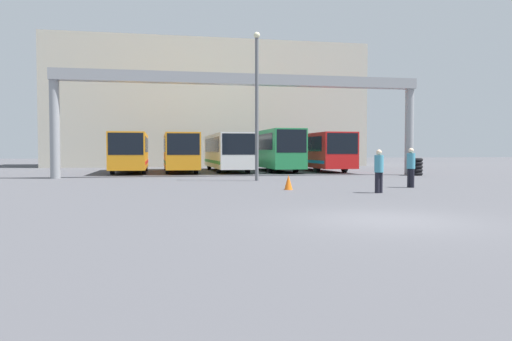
{
  "coord_description": "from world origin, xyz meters",
  "views": [
    {
      "loc": [
        -5.55,
        -11.42,
        1.73
      ],
      "look_at": [
        1.24,
        23.15,
        0.3
      ],
      "focal_mm": 35.0,
      "sensor_mm": 36.0,
      "label": 1
    }
  ],
  "objects_px": {
    "traffic_cone": "(288,182)",
    "bus_slot_2": "(227,150)",
    "bus_slot_3": "(273,148)",
    "bus_slot_4": "(318,150)",
    "tire_stack": "(415,167)",
    "bus_slot_0": "(130,150)",
    "pedestrian_mid_right": "(411,167)",
    "pedestrian_mid_left": "(379,170)",
    "bus_slot_1": "(180,150)",
    "lamp_post": "(257,100)"
  },
  "relations": [
    {
      "from": "pedestrian_mid_right",
      "to": "traffic_cone",
      "type": "height_order",
      "value": "pedestrian_mid_right"
    },
    {
      "from": "pedestrian_mid_right",
      "to": "lamp_post",
      "type": "height_order",
      "value": "lamp_post"
    },
    {
      "from": "pedestrian_mid_right",
      "to": "lamp_post",
      "type": "distance_m",
      "value": 9.55
    },
    {
      "from": "bus_slot_0",
      "to": "pedestrian_mid_right",
      "type": "xyz_separation_m",
      "value": [
        13.65,
        -18.64,
        -0.77
      ]
    },
    {
      "from": "bus_slot_3",
      "to": "tire_stack",
      "type": "distance_m",
      "value": 12.19
    },
    {
      "from": "pedestrian_mid_right",
      "to": "traffic_cone",
      "type": "xyz_separation_m",
      "value": [
        -5.92,
        -0.19,
        -0.65
      ]
    },
    {
      "from": "bus_slot_1",
      "to": "tire_stack",
      "type": "height_order",
      "value": "bus_slot_1"
    },
    {
      "from": "bus_slot_2",
      "to": "pedestrian_mid_right",
      "type": "bearing_deg",
      "value": -72.98
    },
    {
      "from": "tire_stack",
      "to": "bus_slot_4",
      "type": "bearing_deg",
      "value": 115.14
    },
    {
      "from": "pedestrian_mid_left",
      "to": "bus_slot_3",
      "type": "bearing_deg",
      "value": -110.72
    },
    {
      "from": "pedestrian_mid_right",
      "to": "tire_stack",
      "type": "height_order",
      "value": "pedestrian_mid_right"
    },
    {
      "from": "bus_slot_3",
      "to": "pedestrian_mid_right",
      "type": "height_order",
      "value": "bus_slot_3"
    },
    {
      "from": "bus_slot_3",
      "to": "traffic_cone",
      "type": "relative_size",
      "value": 18.8
    },
    {
      "from": "bus_slot_0",
      "to": "pedestrian_mid_right",
      "type": "bearing_deg",
      "value": -53.78
    },
    {
      "from": "bus_slot_4",
      "to": "pedestrian_mid_left",
      "type": "relative_size",
      "value": 6.55
    },
    {
      "from": "bus_slot_1",
      "to": "traffic_cone",
      "type": "relative_size",
      "value": 18.3
    },
    {
      "from": "bus_slot_1",
      "to": "pedestrian_mid_left",
      "type": "relative_size",
      "value": 6.76
    },
    {
      "from": "tire_stack",
      "to": "bus_slot_1",
      "type": "bearing_deg",
      "value": 150.2
    },
    {
      "from": "traffic_cone",
      "to": "bus_slot_2",
      "type": "bearing_deg",
      "value": 90.12
    },
    {
      "from": "bus_slot_1",
      "to": "pedestrian_mid_right",
      "type": "height_order",
      "value": "bus_slot_1"
    },
    {
      "from": "bus_slot_4",
      "to": "pedestrian_mid_left",
      "type": "height_order",
      "value": "bus_slot_4"
    },
    {
      "from": "bus_slot_4",
      "to": "bus_slot_1",
      "type": "bearing_deg",
      "value": 179.1
    },
    {
      "from": "bus_slot_3",
      "to": "tire_stack",
      "type": "height_order",
      "value": "bus_slot_3"
    },
    {
      "from": "bus_slot_1",
      "to": "tire_stack",
      "type": "distance_m",
      "value": 18.08
    },
    {
      "from": "bus_slot_2",
      "to": "tire_stack",
      "type": "height_order",
      "value": "bus_slot_2"
    },
    {
      "from": "bus_slot_1",
      "to": "pedestrian_mid_left",
      "type": "height_order",
      "value": "bus_slot_1"
    },
    {
      "from": "lamp_post",
      "to": "bus_slot_0",
      "type": "bearing_deg",
      "value": 122.18
    },
    {
      "from": "pedestrian_mid_right",
      "to": "tire_stack",
      "type": "xyz_separation_m",
      "value": [
        5.85,
        10.25,
        -0.37
      ]
    },
    {
      "from": "pedestrian_mid_left",
      "to": "tire_stack",
      "type": "relative_size",
      "value": 1.47
    },
    {
      "from": "pedestrian_mid_left",
      "to": "traffic_cone",
      "type": "bearing_deg",
      "value": -54.95
    },
    {
      "from": "lamp_post",
      "to": "pedestrian_mid_right",
      "type": "bearing_deg",
      "value": -47.2
    },
    {
      "from": "bus_slot_3",
      "to": "pedestrian_mid_left",
      "type": "bearing_deg",
      "value": -91.66
    },
    {
      "from": "bus_slot_3",
      "to": "bus_slot_4",
      "type": "xyz_separation_m",
      "value": [
        3.85,
        -0.34,
        -0.13
      ]
    },
    {
      "from": "bus_slot_4",
      "to": "pedestrian_mid_right",
      "type": "xyz_separation_m",
      "value": [
        -1.73,
        -19.04,
        -0.81
      ]
    },
    {
      "from": "bus_slot_3",
      "to": "pedestrian_mid_left",
      "type": "relative_size",
      "value": 6.94
    },
    {
      "from": "bus_slot_2",
      "to": "tire_stack",
      "type": "relative_size",
      "value": 10.33
    },
    {
      "from": "bus_slot_1",
      "to": "lamp_post",
      "type": "height_order",
      "value": "lamp_post"
    },
    {
      "from": "bus_slot_1",
      "to": "tire_stack",
      "type": "bearing_deg",
      "value": -29.8
    },
    {
      "from": "bus_slot_0",
      "to": "bus_slot_4",
      "type": "height_order",
      "value": "bus_slot_4"
    },
    {
      "from": "bus_slot_0",
      "to": "traffic_cone",
      "type": "distance_m",
      "value": 20.4
    },
    {
      "from": "bus_slot_2",
      "to": "tire_stack",
      "type": "distance_m",
      "value": 15.03
    },
    {
      "from": "bus_slot_0",
      "to": "bus_slot_2",
      "type": "distance_m",
      "value": 7.74
    },
    {
      "from": "bus_slot_3",
      "to": "traffic_cone",
      "type": "height_order",
      "value": "bus_slot_3"
    },
    {
      "from": "pedestrian_mid_right",
      "to": "tire_stack",
      "type": "distance_m",
      "value": 11.81
    },
    {
      "from": "bus_slot_1",
      "to": "bus_slot_2",
      "type": "distance_m",
      "value": 3.85
    },
    {
      "from": "bus_slot_0",
      "to": "bus_slot_1",
      "type": "distance_m",
      "value": 3.89
    },
    {
      "from": "pedestrian_mid_left",
      "to": "pedestrian_mid_right",
      "type": "distance_m",
      "value": 3.71
    },
    {
      "from": "lamp_post",
      "to": "bus_slot_1",
      "type": "bearing_deg",
      "value": 106.6
    },
    {
      "from": "bus_slot_0",
      "to": "pedestrian_mid_left",
      "type": "height_order",
      "value": "bus_slot_0"
    },
    {
      "from": "bus_slot_1",
      "to": "lamp_post",
      "type": "bearing_deg",
      "value": -73.4
    }
  ]
}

